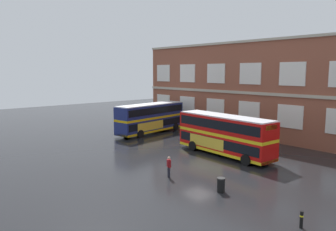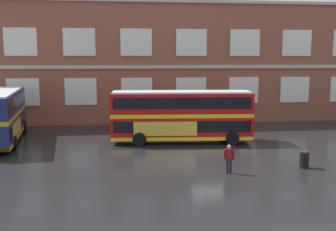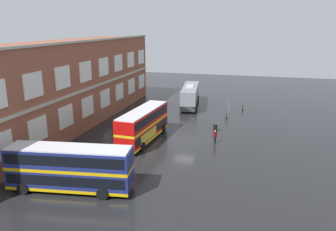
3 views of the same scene
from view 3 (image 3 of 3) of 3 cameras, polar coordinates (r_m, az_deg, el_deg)
name	(u,v)px [view 3 (image 3 of 3)]	position (r m, az deg, el deg)	size (l,w,h in m)	color
ground_plane	(169,139)	(43.40, 0.21, -4.09)	(120.00, 120.00, 0.00)	black
brick_terminal_building	(60,86)	(49.25, -17.78, 4.76)	(49.61, 8.19, 12.36)	brown
double_decker_near	(70,168)	(31.08, -16.29, -8.49)	(4.05, 11.25, 4.07)	navy
double_decker_middle	(143,124)	(42.45, -4.19, -1.52)	(11.15, 3.43, 4.07)	red
touring_coach	(190,96)	(60.91, 3.76, 3.37)	(12.24, 4.20, 3.80)	gray
waiting_passenger	(215,136)	(42.24, 7.97, -3.45)	(0.62, 0.38, 1.70)	black
bus_stand_flag	(229,104)	(56.78, 10.28, 2.01)	(0.44, 0.10, 2.70)	slate
station_litter_bin	(215,128)	(47.03, 8.02, -2.04)	(0.60, 0.60, 1.03)	black
safety_bollard_west	(226,117)	(52.98, 9.87, -0.19)	(0.19, 0.19, 0.95)	black
safety_bollard_east	(243,108)	(58.93, 12.54, 1.23)	(0.19, 0.19, 0.95)	black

